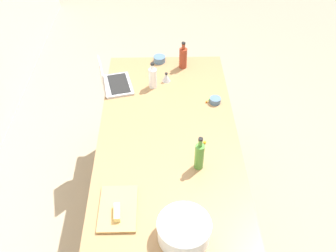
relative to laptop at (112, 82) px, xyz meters
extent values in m
plane|color=gray|center=(-0.54, -0.44, -0.95)|extent=(12.00, 12.00, 0.00)
cube|color=olive|center=(-0.54, -0.44, -0.51)|extent=(1.89, 0.92, 0.87)
cube|color=#9E754C|center=(-0.54, -0.44, -0.06)|extent=(1.95, 0.98, 0.03)
cube|color=#B7B7BC|center=(0.01, -0.04, -0.04)|extent=(0.35, 0.29, 0.02)
cube|color=black|center=(0.01, -0.05, -0.03)|extent=(0.30, 0.21, 0.00)
cube|color=#B7B7BC|center=(-0.02, 0.07, 0.07)|extent=(0.29, 0.08, 0.20)
cube|color=silver|center=(-0.02, 0.07, 0.07)|extent=(0.26, 0.06, 0.18)
cylinder|color=white|center=(-1.38, -0.50, 0.01)|extent=(0.28, 0.28, 0.12)
cylinder|color=black|center=(-1.38, -0.50, 0.02)|extent=(0.23, 0.23, 0.11)
torus|color=white|center=(-1.38, -0.50, 0.07)|extent=(0.29, 0.29, 0.02)
cylinder|color=maroon|center=(0.27, -0.58, 0.04)|extent=(0.07, 0.07, 0.18)
cylinder|color=maroon|center=(0.27, -0.58, 0.16)|extent=(0.03, 0.03, 0.05)
cylinder|color=black|center=(0.27, -0.58, 0.19)|extent=(0.03, 0.03, 0.01)
cylinder|color=white|center=(-0.01, -0.33, 0.04)|extent=(0.07, 0.07, 0.16)
cylinder|color=white|center=(-0.01, -0.33, 0.14)|extent=(0.03, 0.03, 0.05)
cylinder|color=black|center=(-0.01, -0.33, 0.17)|extent=(0.03, 0.03, 0.01)
cylinder|color=#4C8C38|center=(-0.88, -0.62, 0.05)|extent=(0.06, 0.06, 0.19)
cylinder|color=#4C8C38|center=(-0.88, -0.62, 0.17)|extent=(0.03, 0.03, 0.05)
cylinder|color=black|center=(-0.88, -0.62, 0.20)|extent=(0.03, 0.03, 0.01)
cube|color=tan|center=(-1.20, -0.13, -0.04)|extent=(0.32, 0.22, 0.02)
cube|color=#F4E58C|center=(-1.24, -0.13, -0.01)|extent=(0.11, 0.04, 0.04)
cylinder|color=slate|center=(0.36, -0.38, -0.02)|extent=(0.10, 0.10, 0.05)
cylinder|color=slate|center=(-0.23, -0.81, -0.03)|extent=(0.09, 0.09, 0.04)
cone|color=#B2B2B7|center=(0.07, -0.43, -0.01)|extent=(0.07, 0.07, 0.07)
cylinder|color=black|center=(0.07, -0.43, 0.03)|extent=(0.02, 0.02, 0.01)
sphere|color=green|center=(-0.20, -0.77, -0.04)|extent=(0.02, 0.02, 0.02)
sphere|color=yellow|center=(-0.67, -0.68, -0.04)|extent=(0.02, 0.02, 0.02)
sphere|color=orange|center=(-0.23, -0.74, -0.04)|extent=(0.02, 0.02, 0.02)
sphere|color=yellow|center=(-1.43, -0.41, -0.04)|extent=(0.02, 0.02, 0.02)
sphere|color=blue|center=(-1.40, -0.45, -0.04)|extent=(0.02, 0.02, 0.02)
camera|label=1|loc=(-2.49, -0.39, 1.79)|focal=40.31mm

